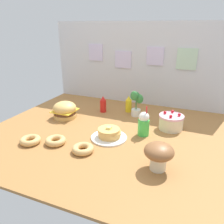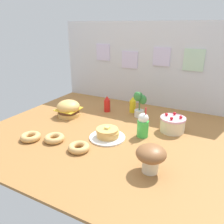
{
  "view_description": "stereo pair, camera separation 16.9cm",
  "coord_description": "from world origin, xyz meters",
  "px_view_note": "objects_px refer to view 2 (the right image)",
  "views": [
    {
      "loc": [
        0.73,
        -1.63,
        0.89
      ],
      "look_at": [
        0.03,
        0.06,
        0.18
      ],
      "focal_mm": 36.01,
      "sensor_mm": 36.0,
      "label": 1
    },
    {
      "loc": [
        0.89,
        -1.56,
        0.89
      ],
      "look_at": [
        0.03,
        0.06,
        0.18
      ],
      "focal_mm": 36.01,
      "sensor_mm": 36.0,
      "label": 2
    }
  ],
  "objects_px": {
    "donut_chocolate": "(54,138)",
    "donut_vanilla": "(79,147)",
    "burger": "(69,109)",
    "cream_soda_cup": "(143,125)",
    "ketchup_bottle": "(107,104)",
    "donut_pink_glaze": "(31,137)",
    "pancake_stack": "(108,134)",
    "mustard_bottle": "(133,105)",
    "potted_plant": "(140,103)",
    "mushroom_stool": "(151,156)",
    "layer_cake": "(172,124)"
  },
  "relations": [
    {
      "from": "donut_chocolate",
      "to": "donut_vanilla",
      "type": "distance_m",
      "value": 0.27
    },
    {
      "from": "layer_cake",
      "to": "donut_vanilla",
      "type": "height_order",
      "value": "layer_cake"
    },
    {
      "from": "burger",
      "to": "donut_vanilla",
      "type": "xyz_separation_m",
      "value": [
        0.5,
        -0.52,
        -0.05
      ]
    },
    {
      "from": "cream_soda_cup",
      "to": "potted_plant",
      "type": "distance_m",
      "value": 0.45
    },
    {
      "from": "pancake_stack",
      "to": "mushroom_stool",
      "type": "height_order",
      "value": "mushroom_stool"
    },
    {
      "from": "burger",
      "to": "donut_chocolate",
      "type": "relative_size",
      "value": 1.43
    },
    {
      "from": "burger",
      "to": "cream_soda_cup",
      "type": "relative_size",
      "value": 0.88
    },
    {
      "from": "pancake_stack",
      "to": "donut_chocolate",
      "type": "xyz_separation_m",
      "value": [
        -0.36,
        -0.25,
        -0.01
      ]
    },
    {
      "from": "pancake_stack",
      "to": "donut_pink_glaze",
      "type": "height_order",
      "value": "pancake_stack"
    },
    {
      "from": "cream_soda_cup",
      "to": "donut_vanilla",
      "type": "xyz_separation_m",
      "value": [
        -0.34,
        -0.44,
        -0.08
      ]
    },
    {
      "from": "burger",
      "to": "donut_pink_glaze",
      "type": "distance_m",
      "value": 0.57
    },
    {
      "from": "donut_chocolate",
      "to": "mushroom_stool",
      "type": "relative_size",
      "value": 0.85
    },
    {
      "from": "pancake_stack",
      "to": "donut_chocolate",
      "type": "bearing_deg",
      "value": -145.43
    },
    {
      "from": "donut_pink_glaze",
      "to": "mushroom_stool",
      "type": "bearing_deg",
      "value": 2.57
    },
    {
      "from": "donut_vanilla",
      "to": "pancake_stack",
      "type": "bearing_deg",
      "value": 70.84
    },
    {
      "from": "mustard_bottle",
      "to": "potted_plant",
      "type": "distance_m",
      "value": 0.15
    },
    {
      "from": "donut_chocolate",
      "to": "burger",
      "type": "bearing_deg",
      "value": 115.54
    },
    {
      "from": "potted_plant",
      "to": "mushroom_stool",
      "type": "relative_size",
      "value": 1.39
    },
    {
      "from": "pancake_stack",
      "to": "ketchup_bottle",
      "type": "height_order",
      "value": "ketchup_bottle"
    },
    {
      "from": "ketchup_bottle",
      "to": "cream_soda_cup",
      "type": "distance_m",
      "value": 0.67
    },
    {
      "from": "donut_pink_glaze",
      "to": "layer_cake",
      "type": "bearing_deg",
      "value": 35.16
    },
    {
      "from": "ketchup_bottle",
      "to": "donut_pink_glaze",
      "type": "bearing_deg",
      "value": -105.97
    },
    {
      "from": "mustard_bottle",
      "to": "cream_soda_cup",
      "type": "relative_size",
      "value": 0.67
    },
    {
      "from": "burger",
      "to": "mustard_bottle",
      "type": "xyz_separation_m",
      "value": [
        0.55,
        0.41,
        0.0
      ]
    },
    {
      "from": "potted_plant",
      "to": "mushroom_stool",
      "type": "height_order",
      "value": "potted_plant"
    },
    {
      "from": "mustard_bottle",
      "to": "donut_vanilla",
      "type": "bearing_deg",
      "value": -92.83
    },
    {
      "from": "cream_soda_cup",
      "to": "potted_plant",
      "type": "height_order",
      "value": "potted_plant"
    },
    {
      "from": "ketchup_bottle",
      "to": "donut_chocolate",
      "type": "bearing_deg",
      "value": -94.05
    },
    {
      "from": "pancake_stack",
      "to": "donut_pink_glaze",
      "type": "bearing_deg",
      "value": -149.87
    },
    {
      "from": "mustard_bottle",
      "to": "donut_chocolate",
      "type": "bearing_deg",
      "value": -109.0
    },
    {
      "from": "layer_cake",
      "to": "cream_soda_cup",
      "type": "distance_m",
      "value": 0.29
    },
    {
      "from": "burger",
      "to": "donut_vanilla",
      "type": "height_order",
      "value": "burger"
    },
    {
      "from": "donut_pink_glaze",
      "to": "donut_vanilla",
      "type": "bearing_deg",
      "value": 5.5
    },
    {
      "from": "burger",
      "to": "donut_vanilla",
      "type": "bearing_deg",
      "value": -46.18
    },
    {
      "from": "donut_chocolate",
      "to": "potted_plant",
      "type": "xyz_separation_m",
      "value": [
        0.42,
        0.82,
        0.12
      ]
    },
    {
      "from": "mustard_bottle",
      "to": "ketchup_bottle",
      "type": "bearing_deg",
      "value": -156.66
    },
    {
      "from": "mustard_bottle",
      "to": "potted_plant",
      "type": "bearing_deg",
      "value": -36.74
    },
    {
      "from": "mushroom_stool",
      "to": "donut_pink_glaze",
      "type": "bearing_deg",
      "value": -177.43
    },
    {
      "from": "donut_vanilla",
      "to": "mushroom_stool",
      "type": "distance_m",
      "value": 0.57
    },
    {
      "from": "donut_vanilla",
      "to": "mushroom_stool",
      "type": "relative_size",
      "value": 0.85
    },
    {
      "from": "burger",
      "to": "potted_plant",
      "type": "height_order",
      "value": "potted_plant"
    },
    {
      "from": "pancake_stack",
      "to": "cream_soda_cup",
      "type": "xyz_separation_m",
      "value": [
        0.25,
        0.17,
        0.07
      ]
    },
    {
      "from": "layer_cake",
      "to": "mushroom_stool",
      "type": "distance_m",
      "value": 0.66
    },
    {
      "from": "ketchup_bottle",
      "to": "donut_chocolate",
      "type": "xyz_separation_m",
      "value": [
        -0.06,
        -0.79,
        -0.06
      ]
    },
    {
      "from": "mustard_bottle",
      "to": "potted_plant",
      "type": "relative_size",
      "value": 0.66
    },
    {
      "from": "mustard_bottle",
      "to": "potted_plant",
      "type": "height_order",
      "value": "potted_plant"
    },
    {
      "from": "donut_pink_glaze",
      "to": "mushroom_stool",
      "type": "distance_m",
      "value": 1.02
    },
    {
      "from": "cream_soda_cup",
      "to": "donut_vanilla",
      "type": "bearing_deg",
      "value": -127.7
    },
    {
      "from": "mushroom_stool",
      "to": "burger",
      "type": "bearing_deg",
      "value": 153.93
    },
    {
      "from": "cream_soda_cup",
      "to": "potted_plant",
      "type": "bearing_deg",
      "value": 115.04
    }
  ]
}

